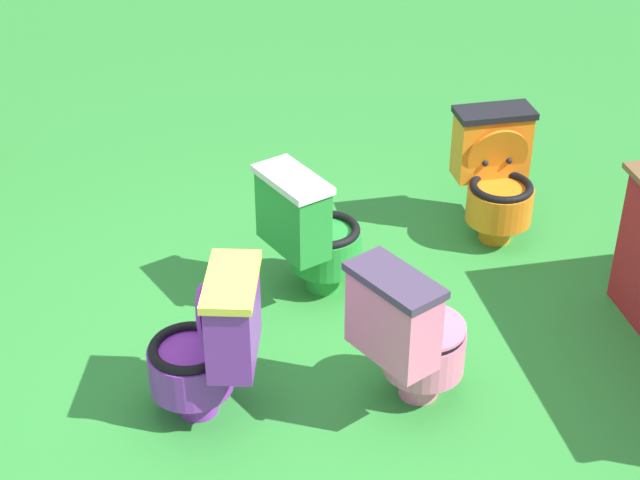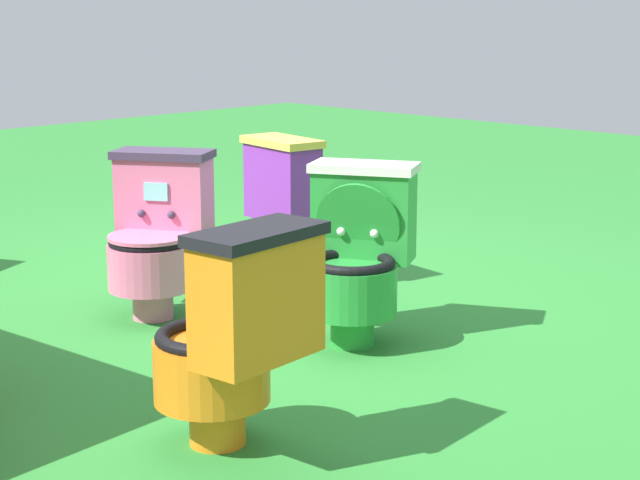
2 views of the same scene
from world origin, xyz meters
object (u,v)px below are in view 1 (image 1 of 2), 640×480
object	(u,v)px
toilet_green	(311,231)
toilet_pink	(410,335)
toilet_purple	(210,345)
toilet_orange	(496,175)

from	to	relation	value
toilet_green	toilet_pink	distance (m)	0.96
toilet_green	toilet_purple	size ratio (longest dim) A/B	1.00
toilet_purple	toilet_orange	size ratio (longest dim) A/B	1.00
toilet_purple	toilet_green	bearing A→B (deg)	-22.26
toilet_pink	toilet_orange	bearing A→B (deg)	119.58
toilet_green	toilet_purple	bearing A→B (deg)	-59.46
toilet_pink	toilet_purple	size ratio (longest dim) A/B	1.00
toilet_pink	toilet_orange	distance (m)	1.56
toilet_green	toilet_purple	distance (m)	1.02
toilet_green	toilet_pink	bearing A→B (deg)	-7.21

